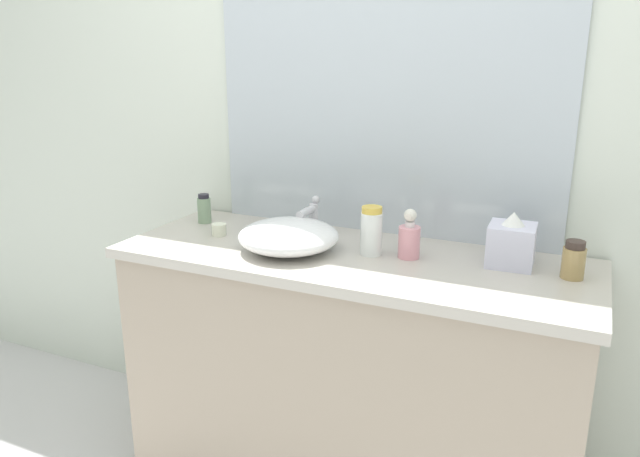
% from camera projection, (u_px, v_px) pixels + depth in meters
% --- Properties ---
extents(bathroom_wall_rear, '(6.00, 0.06, 2.60)m').
position_uv_depth(bathroom_wall_rear, '(384.00, 119.00, 2.15)').
color(bathroom_wall_rear, silver).
rests_on(bathroom_wall_rear, ground).
extents(vanity_counter, '(1.54, 0.57, 0.90)m').
position_uv_depth(vanity_counter, '(349.00, 377.00, 2.11)').
color(vanity_counter, gray).
rests_on(vanity_counter, ground).
extents(wall_mirror_panel, '(1.25, 0.01, 1.01)m').
position_uv_depth(wall_mirror_panel, '(383.00, 90.00, 2.08)').
color(wall_mirror_panel, '#B2BCC6').
rests_on(wall_mirror_panel, vanity_counter).
extents(sink_basin, '(0.33, 0.33, 0.10)m').
position_uv_depth(sink_basin, '(289.00, 236.00, 2.00)').
color(sink_basin, white).
rests_on(sink_basin, vanity_counter).
extents(faucet, '(0.03, 0.15, 0.14)m').
position_uv_depth(faucet, '(311.00, 214.00, 2.15)').
color(faucet, silver).
rests_on(faucet, vanity_counter).
extents(soap_dispenser, '(0.07, 0.07, 0.16)m').
position_uv_depth(soap_dispenser, '(409.00, 238.00, 1.93)').
color(soap_dispenser, pink).
rests_on(soap_dispenser, vanity_counter).
extents(lotion_bottle, '(0.07, 0.07, 0.16)m').
position_uv_depth(lotion_bottle, '(371.00, 231.00, 1.96)').
color(lotion_bottle, white).
rests_on(lotion_bottle, vanity_counter).
extents(perfume_bottle, '(0.07, 0.07, 0.11)m').
position_uv_depth(perfume_bottle, '(574.00, 261.00, 1.76)').
color(perfume_bottle, '#A78953').
rests_on(perfume_bottle, vanity_counter).
extents(spray_can, '(0.05, 0.05, 0.11)m').
position_uv_depth(spray_can, '(204.00, 209.00, 2.32)').
color(spray_can, gray).
rests_on(spray_can, vanity_counter).
extents(tissue_box, '(0.14, 0.14, 0.17)m').
position_uv_depth(tissue_box, '(511.00, 243.00, 1.86)').
color(tissue_box, silver).
rests_on(tissue_box, vanity_counter).
extents(candle_jar, '(0.05, 0.05, 0.04)m').
position_uv_depth(candle_jar, '(219.00, 230.00, 2.17)').
color(candle_jar, silver).
rests_on(candle_jar, vanity_counter).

